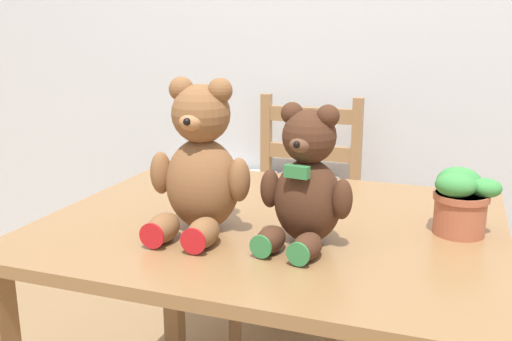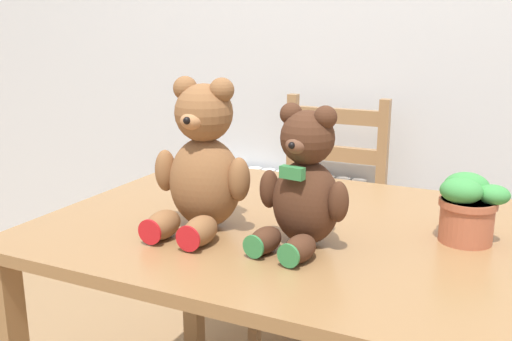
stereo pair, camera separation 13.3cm
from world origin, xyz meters
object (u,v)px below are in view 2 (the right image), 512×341
Objects in this scene: teddy_bear_right at (304,186)px; potted_plant at (468,206)px; wooden_chair_behind at (323,226)px; teddy_bear_left at (202,165)px.

teddy_bear_right is 0.38m from potted_plant.
wooden_chair_behind is at bearing -65.65° from teddy_bear_right.
teddy_bear_left is 0.26m from teddy_bear_right.
teddy_bear_left reaches higher than potted_plant.
wooden_chair_behind is 1.02m from teddy_bear_left.
teddy_bear_left is at bearing 89.61° from wooden_chair_behind.
potted_plant is (0.33, 0.18, -0.05)m from teddy_bear_right.
teddy_bear_left is 1.15× the size of teddy_bear_right.
teddy_bear_left reaches higher than wooden_chair_behind.
wooden_chair_behind is 1.01m from potted_plant.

